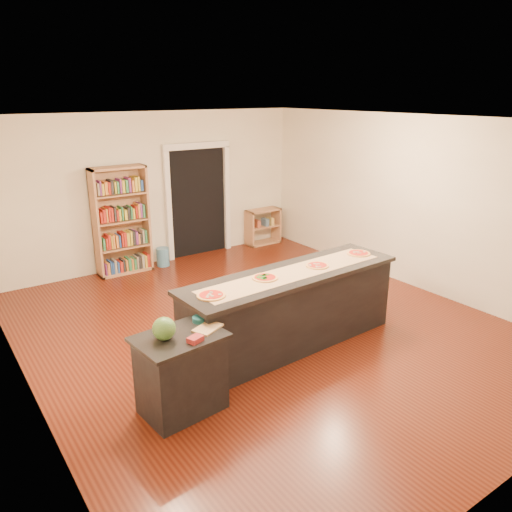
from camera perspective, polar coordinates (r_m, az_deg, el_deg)
room at (r=6.51m, az=1.01°, el=2.89°), size 6.00×7.00×2.80m
doorway at (r=9.89m, az=-6.66°, el=6.95°), size 1.40×0.09×2.21m
kitchen_island at (r=6.39m, az=4.06°, el=-6.05°), size 3.02×0.82×1.00m
side_counter at (r=5.22m, az=-8.54°, el=-13.11°), size 0.86×0.63×0.85m
bookshelf at (r=9.12m, az=-15.12°, el=3.89°), size 0.96×0.34×1.91m
low_shelf at (r=10.68m, az=0.80°, el=3.38°), size 0.76×0.32×0.76m
waste_bin at (r=9.52m, az=-10.60°, el=-0.10°), size 0.24×0.24×0.35m
kraft_paper at (r=6.18m, az=4.29°, el=-1.92°), size 2.64×0.59×0.00m
watermelon at (r=4.92m, az=-10.47°, el=-8.17°), size 0.23×0.23×0.23m
cutting_board at (r=5.11m, az=-5.54°, el=-8.19°), size 0.35×0.30×0.02m
package_red at (r=4.88m, az=-6.96°, el=-9.41°), size 0.17×0.14×0.05m
package_teal at (r=5.27m, az=-6.52°, el=-7.19°), size 0.14×0.14×0.05m
pizza_a at (r=5.50m, az=-5.14°, el=-4.48°), size 0.33×0.33×0.02m
pizza_b at (r=5.98m, az=1.04°, el=-2.48°), size 0.33×0.33×0.02m
pizza_c at (r=6.44m, az=7.02°, el=-1.08°), size 0.30×0.30×0.02m
pizza_d at (r=7.01m, az=11.63°, el=0.31°), size 0.32×0.32×0.02m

